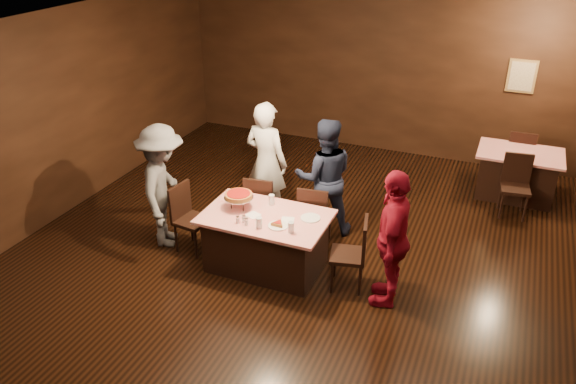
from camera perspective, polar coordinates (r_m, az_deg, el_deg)
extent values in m
plane|color=black|center=(6.99, -0.06, -10.56)|extent=(10.00, 10.00, 0.00)
cube|color=silver|center=(5.66, -0.08, 14.16)|extent=(8.00, 10.00, 0.04)
cube|color=black|center=(10.68, 10.52, 11.72)|extent=(8.00, 0.04, 3.00)
cube|color=black|center=(8.44, -26.14, 5.15)|extent=(0.04, 10.00, 3.00)
cube|color=tan|center=(10.39, 22.65, 10.81)|extent=(0.46, 0.03, 0.56)
cube|color=beige|center=(10.36, 22.65, 10.77)|extent=(0.38, 0.01, 0.48)
cube|color=red|center=(7.30, -2.23, -5.04)|extent=(1.60, 1.00, 0.77)
cube|color=#B40C11|center=(9.80, 22.20, 1.70)|extent=(1.30, 0.90, 0.77)
cube|color=black|center=(7.99, -2.62, -1.25)|extent=(0.47, 0.47, 0.95)
cube|color=black|center=(7.72, 2.78, -2.33)|extent=(0.46, 0.46, 0.95)
cube|color=black|center=(7.72, -9.70, -2.73)|extent=(0.47, 0.47, 0.95)
cube|color=black|center=(6.93, 6.10, -6.26)|extent=(0.50, 0.50, 0.95)
cube|color=black|center=(9.13, 22.10, 0.46)|extent=(0.47, 0.47, 0.95)
cube|color=black|center=(10.32, 22.44, 3.47)|extent=(0.42, 0.42, 0.95)
imported|color=silver|center=(8.19, -2.21, 3.01)|extent=(0.73, 0.53, 1.84)
imported|color=#171D33|center=(7.89, 3.71, 1.51)|extent=(1.04, 0.94, 1.73)
imported|color=#57585D|center=(7.78, -12.56, 0.55)|extent=(1.03, 1.29, 1.75)
imported|color=maroon|center=(6.57, 10.58, -4.66)|extent=(0.54, 1.05, 1.72)
cylinder|color=black|center=(7.34, -4.65, -0.77)|extent=(0.01, 0.01, 0.15)
cylinder|color=black|center=(7.26, -5.79, -1.16)|extent=(0.01, 0.01, 0.15)
cylinder|color=black|center=(7.19, -4.57, -1.42)|extent=(0.01, 0.01, 0.15)
cylinder|color=silver|center=(7.22, -5.03, -0.56)|extent=(0.38, 0.38, 0.01)
cylinder|color=#B27233|center=(7.21, -5.04, -0.35)|extent=(0.35, 0.35, 0.05)
cylinder|color=#A5140C|center=(7.20, -5.05, -0.14)|extent=(0.30, 0.30, 0.01)
cylinder|color=white|center=(6.87, -1.01, -3.45)|extent=(0.25, 0.25, 0.01)
cylinder|color=#B27233|center=(6.85, -1.02, -3.25)|extent=(0.18, 0.18, 0.04)
cylinder|color=#A5140C|center=(6.84, -1.02, -3.08)|extent=(0.14, 0.14, 0.01)
cylinder|color=white|center=(7.03, 2.30, -2.66)|extent=(0.25, 0.25, 0.01)
cylinder|color=silver|center=(6.81, -2.97, -3.14)|extent=(0.08, 0.08, 0.14)
cylinder|color=silver|center=(6.71, 0.31, -3.61)|extent=(0.08, 0.08, 0.14)
cylinder|color=silver|center=(7.32, -1.68, -0.79)|extent=(0.08, 0.08, 0.14)
cylinder|color=silver|center=(6.96, -4.50, -2.79)|extent=(0.04, 0.04, 0.08)
cylinder|color=silver|center=(6.93, -4.51, -2.46)|extent=(0.05, 0.05, 0.02)
cylinder|color=silver|center=(6.89, -4.24, -3.07)|extent=(0.04, 0.04, 0.08)
cylinder|color=silver|center=(6.87, -4.25, -2.75)|extent=(0.05, 0.05, 0.02)
cylinder|color=silver|center=(6.94, -5.13, -2.88)|extent=(0.04, 0.04, 0.08)
cylinder|color=silver|center=(6.92, -5.14, -2.56)|extent=(0.05, 0.05, 0.02)
cube|color=white|center=(6.99, -0.05, -2.86)|extent=(0.19, 0.19, 0.01)
cube|color=white|center=(7.12, -3.55, -2.35)|extent=(0.21, 0.21, 0.01)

